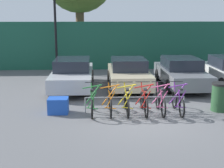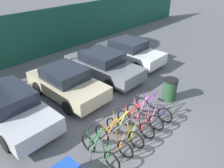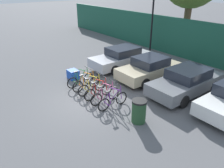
# 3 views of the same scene
# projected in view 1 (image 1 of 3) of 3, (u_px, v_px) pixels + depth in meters

# --- Properties ---
(ground_plane) EXTENTS (120.00, 120.00, 0.00)m
(ground_plane) POSITION_uv_depth(u_px,v_px,m) (145.00, 118.00, 10.50)
(ground_plane) COLOR #59595B
(hoarding_wall) EXTENTS (36.00, 0.16, 2.95)m
(hoarding_wall) POSITION_uv_depth(u_px,v_px,m) (123.00, 46.00, 19.43)
(hoarding_wall) COLOR #19513D
(hoarding_wall) RESTS_ON ground
(bike_rack) EXTENTS (3.56, 0.04, 0.57)m
(bike_rack) POSITION_uv_depth(u_px,v_px,m) (135.00, 99.00, 11.04)
(bike_rack) COLOR gray
(bike_rack) RESTS_ON ground
(bicycle_green) EXTENTS (0.68, 1.71, 1.05)m
(bicycle_green) POSITION_uv_depth(u_px,v_px,m) (92.00, 104.00, 10.85)
(bicycle_green) COLOR black
(bicycle_green) RESTS_ON ground
(bicycle_orange) EXTENTS (0.68, 1.71, 1.05)m
(bicycle_orange) POSITION_uv_depth(u_px,v_px,m) (110.00, 103.00, 10.88)
(bicycle_orange) COLOR black
(bicycle_orange) RESTS_ON ground
(bicycle_yellow) EXTENTS (0.68, 1.71, 1.05)m
(bicycle_yellow) POSITION_uv_depth(u_px,v_px,m) (126.00, 103.00, 10.90)
(bicycle_yellow) COLOR black
(bicycle_yellow) RESTS_ON ground
(bicycle_red) EXTENTS (0.68, 1.71, 1.05)m
(bicycle_red) POSITION_uv_depth(u_px,v_px,m) (144.00, 103.00, 10.93)
(bicycle_red) COLOR black
(bicycle_red) RESTS_ON ground
(bicycle_pink) EXTENTS (0.68, 1.71, 1.05)m
(bicycle_pink) POSITION_uv_depth(u_px,v_px,m) (160.00, 103.00, 10.96)
(bicycle_pink) COLOR black
(bicycle_pink) RESTS_ON ground
(bicycle_purple) EXTENTS (0.68, 1.71, 1.05)m
(bicycle_purple) POSITION_uv_depth(u_px,v_px,m) (178.00, 102.00, 10.99)
(bicycle_purple) COLOR black
(bicycle_purple) RESTS_ON ground
(car_silver) EXTENTS (1.91, 4.46, 1.40)m
(car_silver) POSITION_uv_depth(u_px,v_px,m) (73.00, 74.00, 14.49)
(car_silver) COLOR #B7B7BC
(car_silver) RESTS_ON ground
(car_beige) EXTENTS (1.91, 4.03, 1.40)m
(car_beige) POSITION_uv_depth(u_px,v_px,m) (129.00, 74.00, 14.57)
(car_beige) COLOR #C1B28E
(car_beige) RESTS_ON ground
(car_grey) EXTENTS (1.91, 4.46, 1.40)m
(car_grey) POSITION_uv_depth(u_px,v_px,m) (181.00, 73.00, 14.85)
(car_grey) COLOR slate
(car_grey) RESTS_ON ground
(lamp_post) EXTENTS (0.24, 0.44, 5.71)m
(lamp_post) POSITION_uv_depth(u_px,v_px,m) (55.00, 18.00, 17.88)
(lamp_post) COLOR black
(lamp_post) RESTS_ON ground
(trash_bin) EXTENTS (0.63, 0.63, 1.03)m
(trash_bin) POSITION_uv_depth(u_px,v_px,m) (220.00, 97.00, 11.19)
(trash_bin) COLOR #234728
(trash_bin) RESTS_ON ground
(cargo_crate) EXTENTS (0.70, 0.56, 0.55)m
(cargo_crate) POSITION_uv_depth(u_px,v_px,m) (58.00, 106.00, 10.97)
(cargo_crate) COLOR blue
(cargo_crate) RESTS_ON ground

